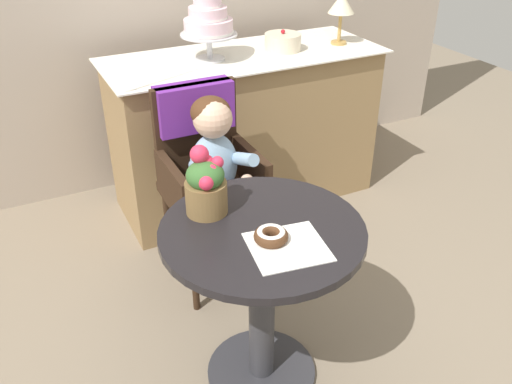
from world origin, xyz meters
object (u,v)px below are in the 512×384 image
Objects in this scene: wicker_chair at (204,155)px; cafe_table at (262,276)px; flower_vase at (206,185)px; tiered_cake_stand at (208,22)px; table_lamp at (341,5)px; donut_front at (271,235)px; seated_child at (217,162)px; round_layer_cake at (283,42)px.

cafe_table is at bearing -94.92° from wicker_chair.
flower_vase is 1.25m from tiered_cake_stand.
table_lamp reaches higher than cafe_table.
table_lamp reaches higher than donut_front.
donut_front is 1.79m from table_lamp.
table_lamp is (1.05, 0.65, 0.44)m from seated_child.
donut_front is 0.30m from flower_vase.
tiered_cake_stand is at bearing 176.03° from table_lamp.
flower_vase reaches higher than wicker_chair.
donut_front is at bearing -97.57° from seated_child.
wicker_chair reaches higher than cafe_table.
wicker_chair reaches higher than donut_front.
round_layer_cake is (0.78, 1.28, 0.44)m from cafe_table.
table_lamp is at bearing 26.35° from wicker_chair.
donut_front is 0.46× the size of flower_vase.
table_lamp is (1.14, 1.33, 0.37)m from donut_front.
tiered_cake_stand is (0.36, 1.38, 0.35)m from donut_front.
wicker_chair is 8.25× the size of donut_front.
donut_front reaches higher than cafe_table.
cafe_table is 0.25m from donut_front.
wicker_chair is 1.31× the size of seated_child.
table_lamp reaches higher than round_layer_cake.
seated_child is (0.08, 0.60, 0.17)m from cafe_table.
cafe_table is 0.75× the size of wicker_chair.
flower_vase is 1.43m from round_layer_cake.
seated_child reaches higher than cafe_table.
tiered_cake_stand is 1.59× the size of round_layer_cake.
flower_vase is 1.68m from table_lamp.
wicker_chair is 2.94× the size of tiered_cake_stand.
cafe_table is at bearing -53.89° from flower_vase.
flower_vase is 0.88× the size of table_lamp.
cafe_table is 2.22× the size of tiered_cake_stand.
round_layer_cake is (0.43, -0.02, -0.15)m from tiered_cake_stand.
flower_vase is (-0.12, 0.26, 0.09)m from donut_front.
tiered_cake_stand is (0.48, 1.12, 0.26)m from flower_vase.
table_lamp reaches higher than seated_child.
round_layer_cake is (0.70, 0.53, 0.31)m from wicker_chair.
donut_front is (-0.09, -0.68, 0.07)m from seated_child.
wicker_chair is 3.81× the size of flower_vase.
seated_child is (0.00, -0.16, 0.04)m from wicker_chair.
cafe_table is at bearing -97.63° from seated_child.
wicker_chair is at bearing 90.00° from seated_child.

